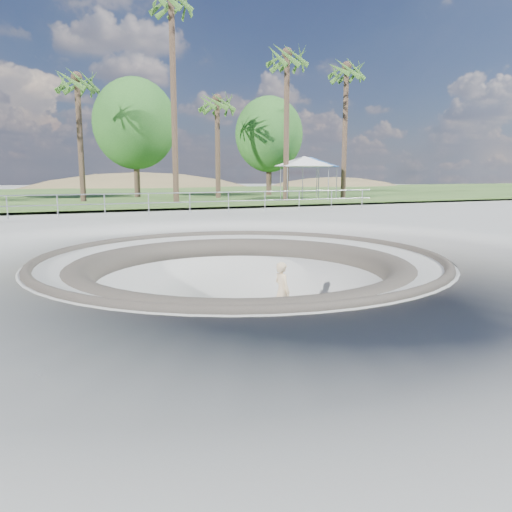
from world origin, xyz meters
The scene contains 16 objects.
ground centered at (0.00, 0.00, 0.00)m, with size 180.00×180.00×0.00m, color #999A95.
skate_bowl centered at (0.00, 0.00, -1.83)m, with size 14.00×14.00×4.10m.
grass_strip centered at (0.00, 34.00, 0.22)m, with size 180.00×36.00×0.12m.
distant_hills centered at (3.78, 57.17, -7.02)m, with size 103.20×45.00×28.60m.
safety_railing centered at (0.00, 12.00, 0.69)m, with size 25.00×0.06×1.03m.
skateboard centered at (1.23, 0.09, -1.84)m, with size 0.80×0.26×0.08m.
skater centered at (1.23, 0.09, -1.02)m, with size 0.58×0.38×1.59m, color #D5B789.
canopy_white centered at (12.14, 19.20, 2.89)m, with size 5.67×5.67×2.98m.
canopy_blue centered at (13.57, 20.89, 2.89)m, with size 5.91×5.91×2.99m.
palm_b centered at (-2.16, 22.82, 7.58)m, with size 2.60×2.60×8.68m.
palm_c centered at (3.14, 19.31, 11.59)m, with size 2.60×2.60×13.04m.
palm_d centered at (7.42, 23.78, 6.96)m, with size 2.60×2.60×8.01m.
palm_e centered at (10.45, 18.57, 9.13)m, with size 2.60×2.60×10.34m.
palm_f centered at (16.05, 20.27, 9.07)m, with size 2.60×2.60×10.28m.
bushy_tree_mid centered at (2.13, 27.46, 5.75)m, with size 6.24×5.67×9.00m.
bushy_tree_right centered at (12.88, 26.69, 5.22)m, with size 5.65×5.13×8.14m.
Camera 1 is at (-4.51, -11.68, 2.13)m, focal length 35.00 mm.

